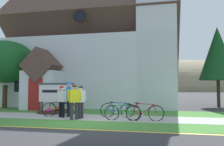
{
  "coord_description": "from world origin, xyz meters",
  "views": [
    {
      "loc": [
        3.4,
        -9.98,
        1.57
      ],
      "look_at": [
        0.33,
        3.95,
        2.35
      ],
      "focal_mm": 38.41,
      "sensor_mm": 36.0,
      "label": 1
    }
  ],
  "objects": [
    {
      "name": "cyclist_in_orange_jersey",
      "position": [
        -0.58,
        1.04,
        0.92
      ],
      "size": [
        0.35,
        0.71,
        1.59
      ],
      "color": "#2D2D33",
      "rests_on": "ground"
    },
    {
      "name": "distant_hill",
      "position": [
        7.24,
        82.93,
        0.0
      ],
      "size": [
        80.33,
        53.69,
        22.15
      ],
      "primitive_type": "ellipsoid",
      "color": "#847A5B",
      "rests_on": "ground"
    },
    {
      "name": "bicycle_green",
      "position": [
        1.04,
        1.99,
        0.37
      ],
      "size": [
        1.69,
        0.52,
        0.8
      ],
      "color": "black",
      "rests_on": "ground"
    },
    {
      "name": "cyclist_in_blue_jersey",
      "position": [
        -1.42,
        1.58,
        1.06
      ],
      "size": [
        0.43,
        0.73,
        1.78
      ],
      "color": "#191E38",
      "rests_on": "ground"
    },
    {
      "name": "ground",
      "position": [
        0.0,
        4.0,
        0.0
      ],
      "size": [
        140.0,
        140.0,
        0.0
      ],
      "primitive_type": "plane",
      "color": "#333335"
    },
    {
      "name": "bicycle_blue",
      "position": [
        2.46,
        1.08,
        0.38
      ],
      "size": [
        1.79,
        0.18,
        0.84
      ],
      "color": "black",
      "rests_on": "ground"
    },
    {
      "name": "flower_bed",
      "position": [
        -2.98,
        3.05,
        0.09
      ],
      "size": [
        1.86,
        1.86,
        0.34
      ],
      "color": "#382319",
      "rests_on": "ground"
    },
    {
      "name": "cyclist_in_red_jersey",
      "position": [
        -1.66,
        1.24,
        0.91
      ],
      "size": [
        0.57,
        0.4,
        1.58
      ],
      "color": "black",
      "rests_on": "ground"
    },
    {
      "name": "church_lawn",
      "position": [
        -2.4,
        4.23,
        0.0
      ],
      "size": [
        24.0,
        2.94,
        0.01
      ],
      "primitive_type": "cube",
      "color": "#427F33",
      "rests_on": "ground"
    },
    {
      "name": "yard_deciduous_tree",
      "position": [
        -7.82,
        5.19,
        3.32
      ],
      "size": [
        4.19,
        4.19,
        4.84
      ],
      "color": "#3D2D1E",
      "rests_on": "ground"
    },
    {
      "name": "roadside_conifer",
      "position": [
        7.35,
        9.4,
        4.05
      ],
      "size": [
        2.81,
        2.81,
        6.1
      ],
      "color": "#3D2D1E",
      "rests_on": "ground"
    },
    {
      "name": "bicycle_white",
      "position": [
        -2.01,
        1.72,
        0.38
      ],
      "size": [
        1.62,
        0.7,
        0.85
      ],
      "color": "black",
      "rests_on": "ground"
    },
    {
      "name": "sidewalk_slab",
      "position": [
        -2.4,
        1.62,
        0.01
      ],
      "size": [
        32.0,
        2.28,
        0.01
      ],
      "primitive_type": "cube",
      "color": "#A8A59E",
      "rests_on": "ground"
    },
    {
      "name": "church_sign",
      "position": [
        -3.0,
        3.39,
        1.16
      ],
      "size": [
        2.27,
        0.25,
        1.77
      ],
      "color": "#474C56",
      "rests_on": "ground"
    },
    {
      "name": "curb_paint_stripe",
      "position": [
        -2.4,
        -1.64,
        0.0
      ],
      "size": [
        28.0,
        0.16,
        0.01
      ],
      "primitive_type": "cube",
      "color": "yellow",
      "rests_on": "ground"
    },
    {
      "name": "grass_verge",
      "position": [
        -2.4,
        -0.51,
        0.0
      ],
      "size": [
        32.0,
        1.97,
        0.01
      ],
      "primitive_type": "cube",
      "color": "#427F33",
      "rests_on": "ground"
    },
    {
      "name": "bicycle_red",
      "position": [
        1.5,
        0.87,
        0.36
      ],
      "size": [
        1.72,
        0.1,
        0.77
      ],
      "color": "black",
      "rests_on": "ground"
    },
    {
      "name": "church_building",
      "position": [
        -2.07,
        10.43,
        4.97
      ],
      "size": [
        13.71,
        11.86,
        14.07
      ],
      "color": "silver",
      "rests_on": "ground"
    },
    {
      "name": "cyclist_in_green_jersey",
      "position": [
        -0.74,
        0.59,
        0.96
      ],
      "size": [
        0.59,
        0.43,
        1.64
      ],
      "color": "#2D2D33",
      "rests_on": "ground"
    }
  ]
}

